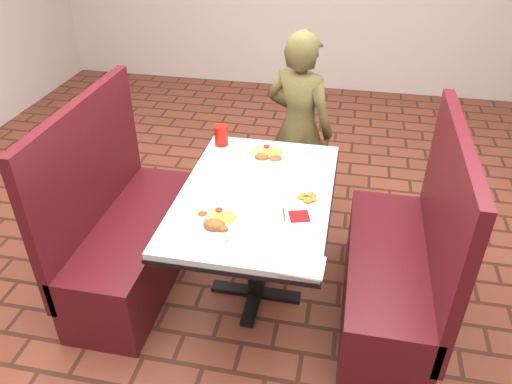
% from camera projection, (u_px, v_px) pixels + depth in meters
% --- Properties ---
extents(dining_table, '(0.81, 1.21, 0.75)m').
position_uv_depth(dining_table, '(256.00, 207.00, 2.71)').
color(dining_table, silver).
rests_on(dining_table, ground).
extents(booth_bench_left, '(0.47, 1.20, 1.17)m').
position_uv_depth(booth_bench_left, '(127.00, 236.00, 3.02)').
color(booth_bench_left, '#501219').
rests_on(booth_bench_left, ground).
extents(booth_bench_right, '(0.47, 1.20, 1.17)m').
position_uv_depth(booth_bench_right, '(397.00, 271.00, 2.76)').
color(booth_bench_right, '#501219').
rests_on(booth_bench_right, ground).
extents(diner_person, '(0.58, 0.49, 1.37)m').
position_uv_depth(diner_person, '(299.00, 129.00, 3.45)').
color(diner_person, brown).
rests_on(diner_person, ground).
extents(near_dinner_plate, '(0.25, 0.25, 0.08)m').
position_uv_depth(near_dinner_plate, '(218.00, 219.00, 2.41)').
color(near_dinner_plate, white).
rests_on(near_dinner_plate, dining_table).
extents(far_dinner_plate, '(0.26, 0.26, 0.07)m').
position_uv_depth(far_dinner_plate, '(268.00, 153.00, 2.97)').
color(far_dinner_plate, white).
rests_on(far_dinner_plate, dining_table).
extents(plantain_plate, '(0.16, 0.16, 0.02)m').
position_uv_depth(plantain_plate, '(308.00, 199.00, 2.59)').
color(plantain_plate, white).
rests_on(plantain_plate, dining_table).
extents(maroon_napkin, '(0.12, 0.12, 0.00)m').
position_uv_depth(maroon_napkin, '(299.00, 216.00, 2.47)').
color(maroon_napkin, '#600E0F').
rests_on(maroon_napkin, dining_table).
extents(spoon_utensil, '(0.04, 0.12, 0.00)m').
position_uv_depth(spoon_utensil, '(284.00, 215.00, 2.48)').
color(spoon_utensil, silver).
rests_on(spoon_utensil, dining_table).
extents(red_tumbler, '(0.08, 0.08, 0.13)m').
position_uv_depth(red_tumbler, '(221.00, 135.00, 3.08)').
color(red_tumbler, red).
rests_on(red_tumbler, dining_table).
extents(paper_napkin, '(0.20, 0.16, 0.01)m').
position_uv_depth(paper_napkin, '(302.00, 265.00, 2.16)').
color(paper_napkin, white).
rests_on(paper_napkin, dining_table).
extents(knife_utensil, '(0.06, 0.18, 0.00)m').
position_uv_depth(knife_utensil, '(230.00, 235.00, 2.33)').
color(knife_utensil, silver).
rests_on(knife_utensil, dining_table).
extents(fork_utensil, '(0.01, 0.15, 0.00)m').
position_uv_depth(fork_utensil, '(217.00, 234.00, 2.34)').
color(fork_utensil, silver).
rests_on(fork_utensil, dining_table).
extents(lettuce_shreds, '(0.28, 0.32, 0.00)m').
position_uv_depth(lettuce_shreds, '(265.00, 187.00, 2.70)').
color(lettuce_shreds, '#8CB94A').
rests_on(lettuce_shreds, dining_table).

